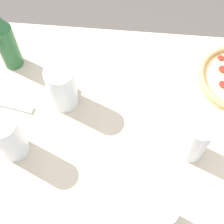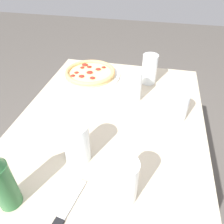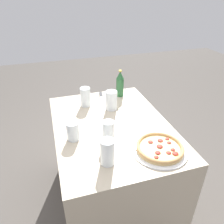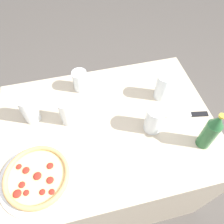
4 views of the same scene
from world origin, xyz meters
name	(u,v)px [view 2 (image 2 of 4)]	position (x,y,z in m)	size (l,w,h in m)	color
ground_plane	(110,213)	(0.00, 0.00, 0.00)	(8.00, 8.00, 0.00)	#4C4742
table	(110,176)	(0.00, 0.00, 0.37)	(1.02, 0.75, 0.75)	#B7A88E
pizza_pepperoni	(90,73)	(-0.33, -0.18, 0.77)	(0.31, 0.31, 0.04)	silver
glass_lemonade	(77,144)	(0.20, -0.06, 0.81)	(0.08, 0.08, 0.14)	white
glass_water	(178,107)	(-0.09, 0.26, 0.80)	(0.07, 0.07, 0.11)	white
glass_mango_juice	(124,183)	(0.31, 0.11, 0.81)	(0.08, 0.08, 0.14)	white
glass_cola	(134,87)	(-0.17, 0.07, 0.81)	(0.07, 0.07, 0.14)	white
glass_orange_juice	(149,70)	(-0.34, 0.12, 0.82)	(0.07, 0.07, 0.15)	white
beer_bottle	(0,180)	(0.39, -0.19, 0.85)	(0.06, 0.06, 0.22)	#286033
knife	(63,215)	(0.40, -0.04, 0.75)	(0.21, 0.06, 0.01)	black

